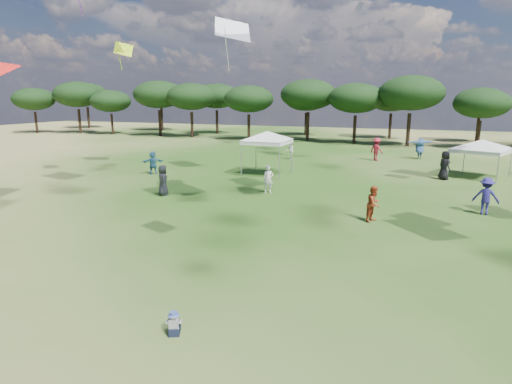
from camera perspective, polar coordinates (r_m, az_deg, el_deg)
tree_line at (r=53.01m, az=19.08°, el=12.06°), size 108.78×17.63×7.77m
tent_left at (r=29.39m, az=1.50°, el=7.88°), size 5.84×5.84×3.32m
tent_right at (r=32.14m, az=27.93°, el=5.98°), size 5.85×5.85×2.84m
toddler at (r=10.34m, az=-10.86°, el=-16.90°), size 0.43×0.47×0.57m
festival_crowd at (r=30.79m, az=16.77°, el=3.81°), size 29.51×22.27×1.93m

